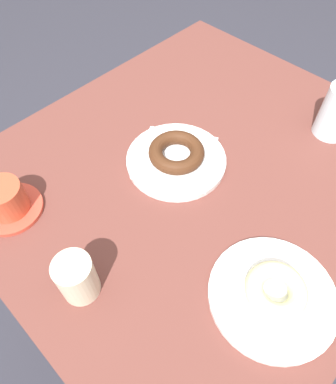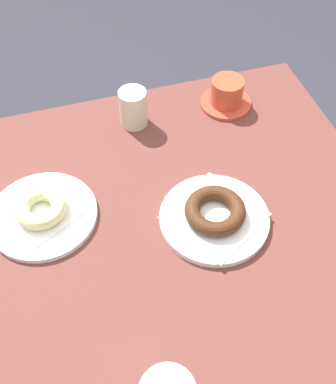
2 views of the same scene
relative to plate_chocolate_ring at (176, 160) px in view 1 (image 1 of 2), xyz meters
The scene contains 10 objects.
ground_plane 0.78m from the plate_chocolate_ring, 124.53° to the left, with size 6.00×6.00×0.00m, color #2E2D37.
table 0.11m from the plate_chocolate_ring, 124.53° to the left, with size 0.92×0.82×0.77m.
plate_chocolate_ring is the anchor object (origin of this frame).
napkin_chocolate_ring 0.01m from the plate_chocolate_ring, 45.00° to the right, with size 0.16×0.16×0.00m, color white.
donut_chocolate_ring 0.03m from the plate_chocolate_ring, 45.00° to the right, with size 0.12×0.12×0.03m, color #442513.
plate_sugar_ring 0.34m from the plate_chocolate_ring, 71.66° to the left, with size 0.21×0.21×0.01m, color white.
napkin_sugar_ring 0.34m from the plate_chocolate_ring, 71.66° to the left, with size 0.12×0.12×0.00m, color white.
donut_sugar_ring 0.34m from the plate_chocolate_ring, 71.66° to the left, with size 0.10×0.10×0.03m, color beige.
coffee_cup 0.35m from the plate_chocolate_ring, 24.89° to the right, with size 0.12×0.12×0.07m.
sugar_jar 0.33m from the plate_chocolate_ring, 14.23° to the left, with size 0.06×0.06×0.09m, color beige.
Camera 1 is at (0.41, 0.29, 1.35)m, focal length 32.55 mm.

